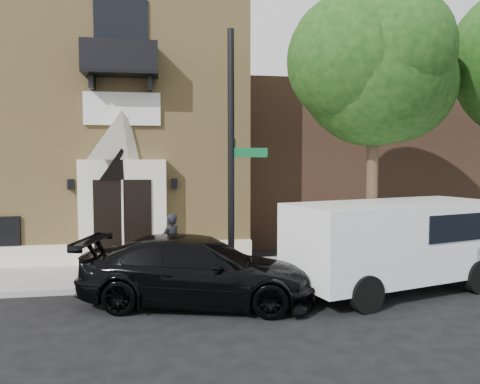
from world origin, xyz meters
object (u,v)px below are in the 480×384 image
at_px(street_sign, 232,156).
at_px(pedestrian_near, 171,244).
at_px(dumpster, 434,249).
at_px(fire_hydrant, 379,261).
at_px(black_sedan, 198,270).
at_px(cargo_van, 400,241).

xyz_separation_m(street_sign, pedestrian_near, (-1.59, 0.88, -2.44)).
xyz_separation_m(street_sign, dumpster, (6.01, 0.29, -2.71)).
bearing_deg(fire_hydrant, black_sedan, -164.05).
relative_size(cargo_van, pedestrian_near, 3.48).
xyz_separation_m(fire_hydrant, dumpster, (1.80, 0.22, 0.23)).
bearing_deg(pedestrian_near, street_sign, 110.18).
distance_m(black_sedan, street_sign, 3.18).
bearing_deg(street_sign, black_sedan, -110.49).
height_order(street_sign, fire_hydrant, street_sign).
bearing_deg(street_sign, dumpster, 17.66).
bearing_deg(dumpster, street_sign, 168.61).
distance_m(fire_hydrant, pedestrian_near, 5.87).
bearing_deg(black_sedan, dumpster, -62.59).
xyz_separation_m(cargo_van, street_sign, (-4.20, 1.10, 2.17)).
distance_m(street_sign, pedestrian_near, 3.04).
bearing_deg(pedestrian_near, fire_hydrant, 131.21).
height_order(black_sedan, cargo_van, cargo_van).
relative_size(black_sedan, pedestrian_near, 3.17).
distance_m(cargo_van, pedestrian_near, 6.12).
xyz_separation_m(black_sedan, dumpster, (7.02, 1.71, -0.06)).
xyz_separation_m(cargo_van, dumpster, (1.81, 1.39, -0.54)).
distance_m(fire_hydrant, dumpster, 1.83).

